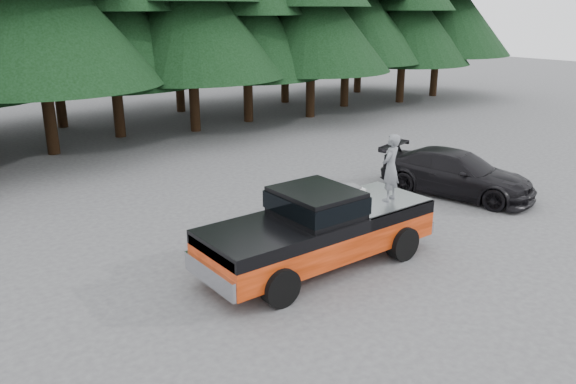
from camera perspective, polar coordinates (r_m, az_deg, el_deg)
ground at (r=13.43m, az=-1.23°, el=-7.61°), size 120.00×120.00×0.00m
pickup_truck at (r=13.24m, az=3.14°, el=-4.85°), size 6.00×2.04×1.33m
truck_cab at (r=12.84m, az=2.88°, el=-1.01°), size 1.66×1.90×0.59m
air_compressor at (r=13.47m, az=6.19°, el=-0.53°), size 0.71×0.63×0.43m
man_on_bed at (r=13.86m, az=10.38°, el=2.46°), size 0.70×0.58×1.66m
parked_car at (r=19.10m, az=16.76°, el=1.83°), size 3.22×5.31×1.44m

